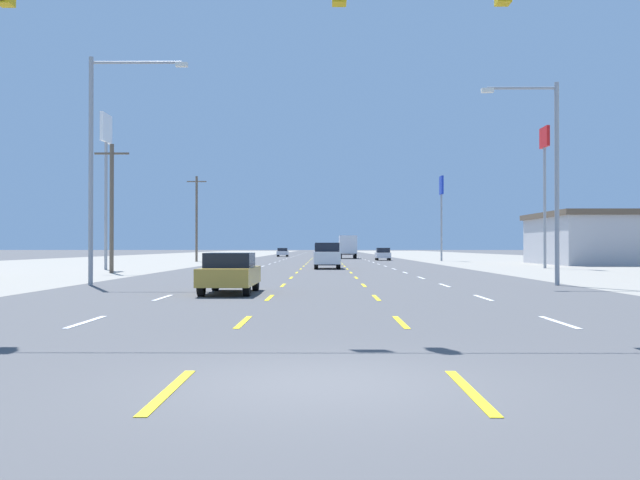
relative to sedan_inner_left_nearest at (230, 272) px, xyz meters
The scene contains 20 objects.
ground_plane 49.41m from the sedan_inner_left_nearest, 86.12° to the left, with size 572.00×572.00×0.00m, color #4C4C4F.
lot_apron_left 53.74m from the sedan_inner_left_nearest, 113.47° to the left, with size 28.00×440.00×0.01m, color gray.
lot_apron_right 56.74m from the sedan_inner_left_nearest, 60.32° to the left, with size 28.00×440.00×0.01m, color gray.
lane_markings 87.86m from the sedan_inner_left_nearest, 87.82° to the left, with size 10.64×227.60×0.01m.
signal_span_wire 11.75m from the sedan_inner_left_nearest, 73.07° to the right, with size 25.19×0.52×9.01m.
sedan_inner_left_nearest is the anchor object (origin of this frame).
suv_center_turn_near 28.95m from the sedan_inner_left_nearest, 82.88° to the left, with size 1.98×4.90×1.98m.
suv_center_turn_mid 41.11m from the sedan_inner_left_nearest, 85.27° to the left, with size 1.98×4.90×1.98m.
hatchback_far_right_midfar 62.59m from the sedan_inner_left_nearest, 80.31° to the left, with size 1.72×3.90×1.54m.
box_truck_inner_right_far 75.54m from the sedan_inner_left_nearest, 84.95° to the left, with size 2.40×7.20×3.23m.
hatchback_center_turn_farther 90.97m from the sedan_inner_left_nearest, 87.99° to the left, with size 1.72×3.90×1.54m.
sedan_far_left_farthest 94.11m from the sedan_inner_left_nearest, 92.25° to the left, with size 1.80×4.50×1.46m.
storefront_right_row_1 52.88m from the sedan_inner_left_nearest, 54.27° to the left, with size 13.38×14.55×4.97m.
pole_sign_left_row_1 30.12m from the sedan_inner_left_nearest, 115.67° to the left, with size 0.24×2.21×11.39m.
pole_sign_right_row_1 36.81m from the sedan_inner_left_nearest, 55.38° to the left, with size 0.24×1.92×10.99m.
pole_sign_right_row_2 60.68m from the sedan_inner_left_nearest, 73.53° to the left, with size 0.24×1.79×9.96m.
streetlight_left_row_0 9.74m from the sedan_inner_left_nearest, 139.82° to the left, with size 4.32×0.26×9.98m.
streetlight_right_row_0 14.87m from the sedan_inner_left_nearest, 22.23° to the left, with size 3.37×0.26×8.83m.
utility_pole_left_row_0 22.27m from the sedan_inner_left_nearest, 117.49° to the left, with size 2.20×0.26×8.21m.
utility_pole_left_row_1 55.30m from the sedan_inner_left_nearest, 101.51° to the left, with size 2.20×0.26×9.60m.
Camera 1 is at (0.07, -8.76, 1.68)m, focal length 39.87 mm.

